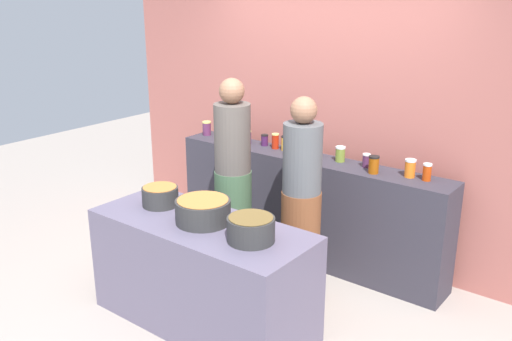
# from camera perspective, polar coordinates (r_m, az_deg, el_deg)

# --- Properties ---
(ground) EXTENTS (12.00, 12.00, 0.00)m
(ground) POSITION_cam_1_polar(r_m,az_deg,el_deg) (4.65, -2.72, -13.47)
(ground) COLOR gray
(storefront_wall) EXTENTS (4.80, 0.12, 3.00)m
(storefront_wall) POSITION_cam_1_polar(r_m,az_deg,el_deg) (5.23, 7.47, 7.68)
(storefront_wall) COLOR #A55B53
(storefront_wall) RESTS_ON ground
(display_shelf) EXTENTS (2.70, 0.36, 0.98)m
(display_shelf) POSITION_cam_1_polar(r_m,az_deg,el_deg) (5.22, 5.06, -3.79)
(display_shelf) COLOR #312F39
(display_shelf) RESTS_ON ground
(prep_table) EXTENTS (1.70, 0.70, 0.82)m
(prep_table) POSITION_cam_1_polar(r_m,az_deg,el_deg) (4.25, -5.46, -10.38)
(prep_table) COLOR #5B546A
(prep_table) RESTS_ON ground
(preserve_jar_0) EXTENTS (0.09, 0.09, 0.14)m
(preserve_jar_0) POSITION_cam_1_polar(r_m,az_deg,el_deg) (5.80, -5.02, 4.30)
(preserve_jar_0) COLOR #58284C
(preserve_jar_0) RESTS_ON display_shelf
(preserve_jar_1) EXTENTS (0.08, 0.08, 0.14)m
(preserve_jar_1) POSITION_cam_1_polar(r_m,az_deg,el_deg) (5.67, -3.07, 4.03)
(preserve_jar_1) COLOR #A62E1D
(preserve_jar_1) RESTS_ON display_shelf
(preserve_jar_2) EXTENTS (0.08, 0.08, 0.13)m
(preserve_jar_2) POSITION_cam_1_polar(r_m,az_deg,el_deg) (5.51, -1.95, 3.55)
(preserve_jar_2) COLOR gold
(preserve_jar_2) RESTS_ON display_shelf
(preserve_jar_3) EXTENTS (0.07, 0.07, 0.13)m
(preserve_jar_3) POSITION_cam_1_polar(r_m,az_deg,el_deg) (5.45, -0.84, 3.39)
(preserve_jar_3) COLOR #4D185E
(preserve_jar_3) RESTS_ON display_shelf
(preserve_jar_4) EXTENTS (0.07, 0.07, 0.11)m
(preserve_jar_4) POSITION_cam_1_polar(r_m,az_deg,el_deg) (5.39, 0.88, 3.12)
(preserve_jar_4) COLOR #3E1B46
(preserve_jar_4) RESTS_ON display_shelf
(preserve_jar_5) EXTENTS (0.07, 0.07, 0.14)m
(preserve_jar_5) POSITION_cam_1_polar(r_m,az_deg,el_deg) (5.29, 1.97, 3.00)
(preserve_jar_5) COLOR #AD230E
(preserve_jar_5) RESTS_ON display_shelf
(preserve_jar_6) EXTENTS (0.08, 0.08, 0.14)m
(preserve_jar_6) POSITION_cam_1_polar(r_m,az_deg,el_deg) (5.23, 3.00, 2.80)
(preserve_jar_6) COLOR gold
(preserve_jar_6) RESTS_ON display_shelf
(preserve_jar_7) EXTENTS (0.07, 0.07, 0.11)m
(preserve_jar_7) POSITION_cam_1_polar(r_m,az_deg,el_deg) (5.05, 3.93, 2.06)
(preserve_jar_7) COLOR olive
(preserve_jar_7) RESTS_ON display_shelf
(preserve_jar_8) EXTENTS (0.08, 0.08, 0.12)m
(preserve_jar_8) POSITION_cam_1_polar(r_m,az_deg,el_deg) (5.05, 5.97, 2.03)
(preserve_jar_8) COLOR #265E36
(preserve_jar_8) RESTS_ON display_shelf
(preserve_jar_9) EXTENTS (0.09, 0.09, 0.13)m
(preserve_jar_9) POSITION_cam_1_polar(r_m,az_deg,el_deg) (4.95, 8.56, 1.67)
(preserve_jar_9) COLOR olive
(preserve_jar_9) RESTS_ON display_shelf
(preserve_jar_10) EXTENTS (0.07, 0.07, 0.12)m
(preserve_jar_10) POSITION_cam_1_polar(r_m,az_deg,el_deg) (4.83, 11.14, 1.01)
(preserve_jar_10) COLOR #4D2645
(preserve_jar_10) RESTS_ON display_shelf
(preserve_jar_11) EXTENTS (0.09, 0.09, 0.15)m
(preserve_jar_11) POSITION_cam_1_polar(r_m,az_deg,el_deg) (4.68, 11.87, 0.59)
(preserve_jar_11) COLOR #93430A
(preserve_jar_11) RESTS_ON display_shelf
(preserve_jar_12) EXTENTS (0.09, 0.09, 0.15)m
(preserve_jar_12) POSITION_cam_1_polar(r_m,az_deg,el_deg) (4.65, 15.38, 0.23)
(preserve_jar_12) COLOR orange
(preserve_jar_12) RESTS_ON display_shelf
(preserve_jar_13) EXTENTS (0.07, 0.07, 0.14)m
(preserve_jar_13) POSITION_cam_1_polar(r_m,az_deg,el_deg) (4.61, 16.98, -0.15)
(preserve_jar_13) COLOR #B9390C
(preserve_jar_13) RESTS_ON display_shelf
(cooking_pot_left) EXTENTS (0.28, 0.28, 0.15)m
(cooking_pot_left) POSITION_cam_1_polar(r_m,az_deg,el_deg) (4.40, -9.70, -2.58)
(cooking_pot_left) COLOR #2D2D2D
(cooking_pot_left) RESTS_ON prep_table
(cooking_pot_center) EXTENTS (0.40, 0.40, 0.17)m
(cooking_pot_center) POSITION_cam_1_polar(r_m,az_deg,el_deg) (4.05, -5.40, -4.12)
(cooking_pot_center) COLOR #2D2D2D
(cooking_pot_center) RESTS_ON prep_table
(cooking_pot_right) EXTENTS (0.32, 0.32, 0.17)m
(cooking_pot_right) POSITION_cam_1_polar(r_m,az_deg,el_deg) (3.75, -0.52, -5.97)
(cooking_pot_right) COLOR #2D2D2D
(cooking_pot_right) RESTS_ON prep_table
(cook_with_tongs) EXTENTS (0.32, 0.32, 1.74)m
(cook_with_tongs) POSITION_cam_1_polar(r_m,az_deg,el_deg) (4.82, -2.34, -1.71)
(cook_with_tongs) COLOR #406042
(cook_with_tongs) RESTS_ON ground
(cook_in_cap) EXTENTS (0.32, 0.32, 1.66)m
(cook_in_cap) POSITION_cam_1_polar(r_m,az_deg,el_deg) (4.49, 4.61, -3.84)
(cook_in_cap) COLOR brown
(cook_in_cap) RESTS_ON ground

